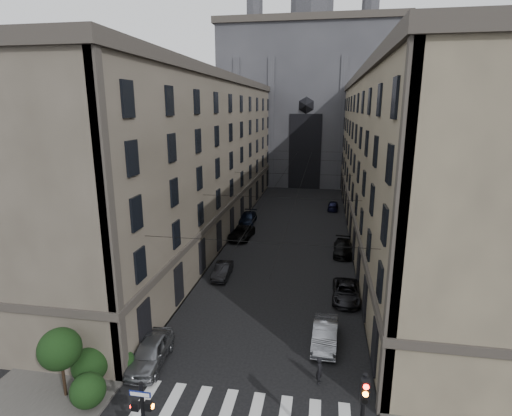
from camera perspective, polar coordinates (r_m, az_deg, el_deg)
The scene contains 18 objects.
sidewalk_left at distance 52.12m, azimuth -6.48°, elevation -2.72°, with size 7.00×80.00×0.15m, color #383533.
sidewalk_right at distance 50.62m, azimuth 17.06°, elevation -3.79°, with size 7.00×80.00×0.15m, color #383533.
zebra_crossing at distance 22.95m, azimuth -2.20°, elevation -27.16°, with size 11.00×3.20×0.01m, color beige.
building_left at distance 51.14m, azimuth -9.97°, elevation 7.45°, with size 13.60×60.60×18.85m.
building_right at distance 49.16m, azimuth 21.26°, elevation 6.44°, with size 13.60×60.60×18.85m.
gothic_tower at distance 86.91m, azimuth 7.61°, elevation 15.82°, with size 35.00×23.00×58.00m.
pedestrian_signal_left at distance 19.87m, azimuth -15.83°, elevation -26.71°, with size 1.02×0.38×4.00m.
shrub_cluster at distance 24.82m, azimuth -23.66°, elevation -19.71°, with size 3.90×4.40×3.90m.
tram_wires at distance 48.26m, azimuth 5.26°, elevation 4.70°, with size 14.00×60.00×0.43m.
car_left_near at distance 26.41m, azimuth -14.84°, elevation -19.28°, with size 1.89×4.70×1.60m, color slate.
car_left_midnear at distance 37.13m, azimuth -4.82°, elevation -8.89°, with size 1.34×3.85×1.27m, color black.
car_left_midfar at distance 47.43m, azimuth -2.09°, elevation -3.57°, with size 2.32×5.03×1.40m, color black.
car_left_far at distance 53.59m, azimuth -1.20°, elevation -1.44°, with size 2.00×4.92×1.43m, color black.
car_right_near at distance 27.77m, azimuth 9.82°, elevation -17.33°, with size 1.57×4.50×1.48m, color gray.
car_right_midnear at distance 33.79m, azimuth 12.77°, elevation -11.60°, with size 2.19×4.75×1.32m, color black.
car_right_midfar at distance 43.45m, azimuth 12.29°, elevation -5.59°, with size 1.95×4.81×1.39m, color black.
car_right_far at distance 61.57m, azimuth 10.94°, elevation 0.29°, with size 1.51×3.76×1.28m, color black.
pedestrian at distance 24.49m, azimuth 9.08°, elevation -21.93°, with size 0.58×0.38×1.59m, color black.
Camera 1 is at (3.69, -11.83, 15.17)m, focal length 28.00 mm.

